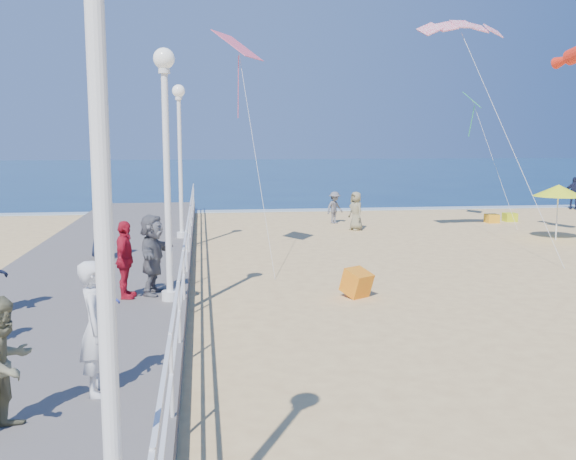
{
  "coord_description": "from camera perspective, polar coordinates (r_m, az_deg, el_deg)",
  "views": [
    {
      "loc": [
        -4.64,
        -13.76,
        3.85
      ],
      "look_at": [
        -2.5,
        2.0,
        1.6
      ],
      "focal_mm": 40.0,
      "sensor_mm": 36.0,
      "label": 1
    }
  ],
  "objects": [
    {
      "name": "beach_chair_right",
      "position": [
        32.12,
        19.12,
        1.09
      ],
      "size": [
        0.55,
        0.55,
        0.4
      ],
      "primitive_type": "cube",
      "color": "#CCDC17",
      "rests_on": "ground"
    },
    {
      "name": "beach_walker_a",
      "position": [
        29.64,
        4.17,
        2.0
      ],
      "size": [
        1.09,
        0.99,
        1.47
      ],
      "primitive_type": "imported",
      "rotation": [
        0.0,
        0.0,
        0.6
      ],
      "color": "slate",
      "rests_on": "ground"
    },
    {
      "name": "toddler_held",
      "position": [
        9.18,
        -15.67,
        -5.86
      ],
      "size": [
        0.35,
        0.44,
        0.88
      ],
      "primitive_type": "imported",
      "rotation": [
        0.0,
        0.0,
        1.54
      ],
      "color": "blue",
      "rests_on": "boardwalk"
    },
    {
      "name": "ground",
      "position": [
        15.02,
        10.61,
        -6.94
      ],
      "size": [
        160.0,
        160.0,
        0.0
      ],
      "primitive_type": "plane",
      "color": "#E9C37A",
      "rests_on": "ground"
    },
    {
      "name": "kite_diamond_pink",
      "position": [
        20.42,
        -4.48,
        16.02
      ],
      "size": [
        1.66,
        1.76,
        0.83
      ],
      "primitive_type": "cube",
      "rotation": [
        0.63,
        0.0,
        1.07
      ],
      "color": "#EB5676"
    },
    {
      "name": "lamp_post_far",
      "position": [
        22.77,
        -9.6,
        7.47
      ],
      "size": [
        0.44,
        0.44,
        5.32
      ],
      "color": "white",
      "rests_on": "boardwalk"
    },
    {
      "name": "spectator_4",
      "position": [
        19.34,
        -16.29,
        0.15
      ],
      "size": [
        0.63,
        0.91,
        1.8
      ],
      "primitive_type": "imported",
      "rotation": [
        0.0,
        0.0,
        1.63
      ],
      "color": "#171E33",
      "rests_on": "boardwalk"
    },
    {
      "name": "boardwalk",
      "position": [
        14.52,
        -18.97,
        -6.95
      ],
      "size": [
        5.0,
        44.0,
        0.4
      ],
      "primitive_type": "cube",
      "color": "slate",
      "rests_on": "ground"
    },
    {
      "name": "beach_chair_left",
      "position": [
        31.35,
        17.66,
        0.99
      ],
      "size": [
        0.55,
        0.55,
        0.4
      ],
      "primitive_type": "cube",
      "color": "#FFA81A",
      "rests_on": "ground"
    },
    {
      "name": "spectator_3",
      "position": [
        14.4,
        -14.3,
        -2.59
      ],
      "size": [
        0.5,
        1.03,
        1.71
      ],
      "primitive_type": "imported",
      "rotation": [
        0.0,
        0.0,
        1.48
      ],
      "color": "#B6162B",
      "rests_on": "boardwalk"
    },
    {
      "name": "spectator_1",
      "position": [
        8.41,
        -23.83,
        -10.87
      ],
      "size": [
        0.92,
        1.0,
        1.65
      ],
      "primitive_type": "imported",
      "rotation": [
        0.0,
        0.0,
        1.1
      ],
      "color": "#807C58",
      "rests_on": "boardwalk"
    },
    {
      "name": "beach_walker_b",
      "position": [
        38.83,
        24.11,
        3.0
      ],
      "size": [
        1.12,
        0.96,
        1.8
      ],
      "primitive_type": "imported",
      "rotation": [
        0.0,
        0.0,
        2.53
      ],
      "color": "#1B1F3C",
      "rests_on": "ground"
    },
    {
      "name": "box_kite",
      "position": [
        15.88,
        6.12,
        -4.91
      ],
      "size": [
        0.84,
        0.89,
        0.74
      ],
      "primitive_type": "cube",
      "rotation": [
        0.31,
        0.0,
        0.56
      ],
      "color": "#E9490D",
      "rests_on": "ground"
    },
    {
      "name": "lamp_post_mid",
      "position": [
        13.78,
        -10.77,
        7.12
      ],
      "size": [
        0.44,
        0.44,
        5.32
      ],
      "color": "white",
      "rests_on": "boardwalk"
    },
    {
      "name": "railing",
      "position": [
        14.01,
        -9.29,
        -2.75
      ],
      "size": [
        0.05,
        42.0,
        0.55
      ],
      "color": "white",
      "rests_on": "boardwalk"
    },
    {
      "name": "spectator_5",
      "position": [
        14.65,
        -11.95,
        -2.13
      ],
      "size": [
        0.89,
        1.76,
        1.81
      ],
      "primitive_type": "imported",
      "rotation": [
        0.0,
        0.0,
        1.35
      ],
      "color": "slate",
      "rests_on": "boardwalk"
    },
    {
      "name": "kite_parafoil",
      "position": [
        25.05,
        15.18,
        17.25
      ],
      "size": [
        3.12,
        0.94,
        0.65
      ],
      "primitive_type": null,
      "rotation": [
        0.44,
        0.0,
        0.0
      ],
      "color": "#DD1A46"
    },
    {
      "name": "ocean",
      "position": [
        78.99,
        -4.36,
        5.25
      ],
      "size": [
        160.0,
        90.0,
        0.05
      ],
      "primitive_type": "cube",
      "color": "navy",
      "rests_on": "ground"
    },
    {
      "name": "beach_walker_c",
      "position": [
        27.51,
        6.06,
        1.7
      ],
      "size": [
        0.77,
        0.94,
        1.65
      ],
      "primitive_type": "imported",
      "rotation": [
        0.0,
        0.0,
        -1.22
      ],
      "color": "gray",
      "rests_on": "ground"
    },
    {
      "name": "kite_diamond_green",
      "position": [
        31.01,
        16.07,
        11.03
      ],
      "size": [
        1.21,
        1.31,
        0.7
      ],
      "primitive_type": "cube",
      "rotation": [
        0.71,
        0.0,
        1.09
      ],
      "color": "green"
    },
    {
      "name": "beach_umbrella",
      "position": [
        26.65,
        22.91,
        3.25
      ],
      "size": [
        1.9,
        1.9,
        2.14
      ],
      "color": "white",
      "rests_on": "ground"
    },
    {
      "name": "woman_holding_toddler",
      "position": [
        9.15,
        -16.65,
        -8.33
      ],
      "size": [
        0.46,
        0.69,
        1.85
      ],
      "primitive_type": "imported",
      "rotation": [
        0.0,
        0.0,
        1.54
      ],
      "color": "silver",
      "rests_on": "boardwalk"
    },
    {
      "name": "lamp_post_near",
      "position": [
        4.82,
        -16.3,
        5.46
      ],
      "size": [
        0.44,
        0.44,
        5.32
      ],
      "color": "white",
      "rests_on": "boardwalk"
    },
    {
      "name": "surf_line",
      "position": [
        34.78,
        -0.01,
        1.75
      ],
      "size": [
        160.0,
        1.2,
        0.04
      ],
      "primitive_type": "cube",
      "color": "silver",
      "rests_on": "ground"
    }
  ]
}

